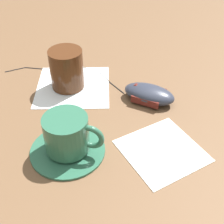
# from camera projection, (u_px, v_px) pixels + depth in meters

# --- Properties ---
(ground_plane) EXTENTS (3.00, 3.00, 0.00)m
(ground_plane) POSITION_uv_depth(u_px,v_px,m) (92.00, 115.00, 0.66)
(ground_plane) COLOR brown
(saucer) EXTENTS (0.14, 0.14, 0.01)m
(saucer) POSITION_uv_depth(u_px,v_px,m) (68.00, 150.00, 0.57)
(saucer) COLOR #2D664C
(saucer) RESTS_ON ground
(coffee_cup) EXTENTS (0.11, 0.08, 0.07)m
(coffee_cup) POSITION_uv_depth(u_px,v_px,m) (68.00, 134.00, 0.55)
(coffee_cup) COLOR #2D664C
(coffee_cup) RESTS_ON saucer
(computer_mouse) EXTENTS (0.12, 0.06, 0.04)m
(computer_mouse) POSITION_uv_depth(u_px,v_px,m) (149.00, 94.00, 0.68)
(computer_mouse) COLOR #2D3342
(computer_mouse) RESTS_ON ground
(mouse_cable) EXTENTS (0.31, 0.10, 0.00)m
(mouse_cable) POSITION_uv_depth(u_px,v_px,m) (70.00, 72.00, 0.78)
(mouse_cable) COLOR black
(mouse_cable) RESTS_ON ground
(napkin_under_glass) EXTENTS (0.22, 0.22, 0.00)m
(napkin_under_glass) POSITION_uv_depth(u_px,v_px,m) (73.00, 86.00, 0.73)
(napkin_under_glass) COLOR white
(napkin_under_glass) RESTS_ON ground
(drinking_glass) EXTENTS (0.08, 0.08, 0.09)m
(drinking_glass) POSITION_uv_depth(u_px,v_px,m) (67.00, 69.00, 0.70)
(drinking_glass) COLOR #4C2814
(drinking_glass) RESTS_ON napkin_under_glass
(napkin_spare) EXTENTS (0.19, 0.19, 0.00)m
(napkin_spare) POSITION_uv_depth(u_px,v_px,m) (162.00, 150.00, 0.57)
(napkin_spare) COLOR silver
(napkin_spare) RESTS_ON ground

